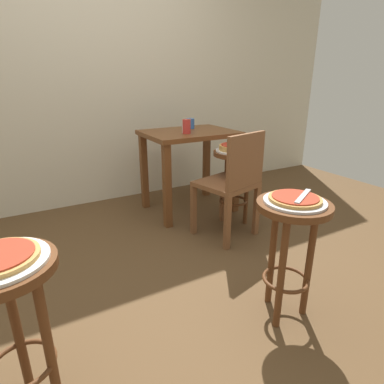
{
  "coord_description": "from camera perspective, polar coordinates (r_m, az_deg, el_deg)",
  "views": [
    {
      "loc": [
        -0.71,
        -1.6,
        1.21
      ],
      "look_at": [
        0.16,
        -0.07,
        0.58
      ],
      "focal_mm": 29.8,
      "sensor_mm": 36.0,
      "label": 1
    }
  ],
  "objects": [
    {
      "name": "ground_plane",
      "position": [
        2.13,
        -4.86,
        -15.14
      ],
      "size": [
        6.0,
        6.0,
        0.0
      ],
      "primitive_type": "plane",
      "color": "brown"
    },
    {
      "name": "back_wall",
      "position": [
        3.34,
        -18.83,
        23.59
      ],
      "size": [
        6.0,
        0.1,
        3.0
      ],
      "primitive_type": "cube",
      "color": "beige",
      "rests_on": "ground_plane"
    },
    {
      "name": "stool_foreground",
      "position": [
        1.68,
        17.26,
        -7.33
      ],
      "size": [
        0.36,
        0.36,
        0.65
      ],
      "color": "#5B3319",
      "rests_on": "ground_plane"
    },
    {
      "name": "serving_plate_foreground",
      "position": [
        1.61,
        17.89,
        -1.63
      ],
      "size": [
        0.3,
        0.3,
        0.01
      ],
      "primitive_type": "cylinder",
      "color": "silver",
      "rests_on": "stool_foreground"
    },
    {
      "name": "pizza_foreground",
      "position": [
        1.61,
        17.95,
        -1.1
      ],
      "size": [
        0.25,
        0.25,
        0.02
      ],
      "color": "#B78442",
      "rests_on": "serving_plate_foreground"
    },
    {
      "name": "stool_middle",
      "position": [
        1.32,
        -30.02,
        -17.39
      ],
      "size": [
        0.36,
        0.36,
        0.65
      ],
      "color": "#5B3319",
      "rests_on": "ground_plane"
    },
    {
      "name": "stool_leftside",
      "position": [
        2.71,
        7.6,
        3.63
      ],
      "size": [
        0.36,
        0.36,
        0.65
      ],
      "color": "#5B3319",
      "rests_on": "ground_plane"
    },
    {
      "name": "serving_plate_leftside",
      "position": [
        2.66,
        7.77,
        7.35
      ],
      "size": [
        0.32,
        0.32,
        0.01
      ],
      "primitive_type": "cylinder",
      "color": "silver",
      "rests_on": "stool_leftside"
    },
    {
      "name": "pizza_leftside",
      "position": [
        2.66,
        7.8,
        7.94
      ],
      "size": [
        0.27,
        0.27,
        0.05
      ],
      "color": "tan",
      "rests_on": "serving_plate_leftside"
    },
    {
      "name": "dining_table",
      "position": [
        2.98,
        -0.52,
        7.98
      ],
      "size": [
        0.81,
        0.62,
        0.76
      ],
      "color": "brown",
      "rests_on": "ground_plane"
    },
    {
      "name": "cup_near_edge",
      "position": [
        2.81,
        -0.97,
        11.64
      ],
      "size": [
        0.07,
        0.07,
        0.12
      ],
      "primitive_type": "cylinder",
      "color": "red",
      "rests_on": "dining_table"
    },
    {
      "name": "cup_far_edge",
      "position": [
        3.1,
        -0.29,
        12.16
      ],
      "size": [
        0.08,
        0.08,
        0.09
      ],
      "primitive_type": "cylinder",
      "color": "#3360B2",
      "rests_on": "dining_table"
    },
    {
      "name": "condiment_shaker",
      "position": [
        2.85,
        -1.41,
        11.29
      ],
      "size": [
        0.04,
        0.04,
        0.08
      ],
      "primitive_type": "cylinder",
      "color": "white",
      "rests_on": "dining_table"
    },
    {
      "name": "wooden_chair",
      "position": [
        2.47,
        7.27,
        1.85
      ],
      "size": [
        0.48,
        0.48,
        0.85
      ],
      "color": "brown",
      "rests_on": "ground_plane"
    },
    {
      "name": "pizza_server_knife",
      "position": [
        1.61,
        19.24,
        -0.66
      ],
      "size": [
        0.21,
        0.13,
        0.01
      ],
      "primitive_type": "cube",
      "rotation": [
        0.0,
        0.0,
        0.49
      ],
      "color": "silver",
      "rests_on": "pizza_foreground"
    }
  ]
}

